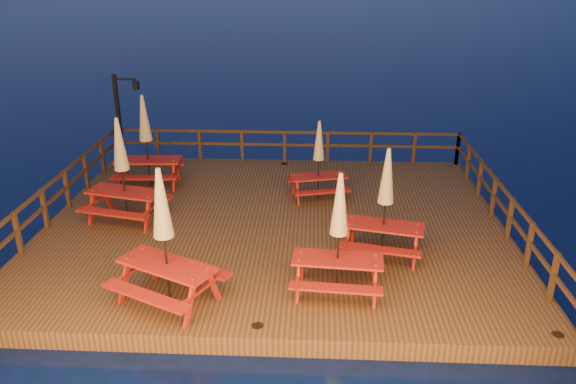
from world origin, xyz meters
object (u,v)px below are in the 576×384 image
at_px(lamp_post, 123,111).
at_px(picnic_table_0, 339,233).
at_px(picnic_table_1, 319,159).
at_px(picnic_table_2, 385,202).

bearing_deg(lamp_post, picnic_table_0, -48.71).
relative_size(lamp_post, picnic_table_1, 1.30).
relative_size(lamp_post, picnic_table_2, 1.14).
bearing_deg(picnic_table_1, lamp_post, 142.45).
relative_size(picnic_table_1, picnic_table_2, 0.88).
bearing_deg(picnic_table_2, picnic_table_0, -111.36).
distance_m(picnic_table_0, picnic_table_1, 5.04).
height_order(picnic_table_0, picnic_table_2, picnic_table_0).
bearing_deg(picnic_table_0, picnic_table_1, 98.88).
bearing_deg(picnic_table_0, lamp_post, 135.75).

